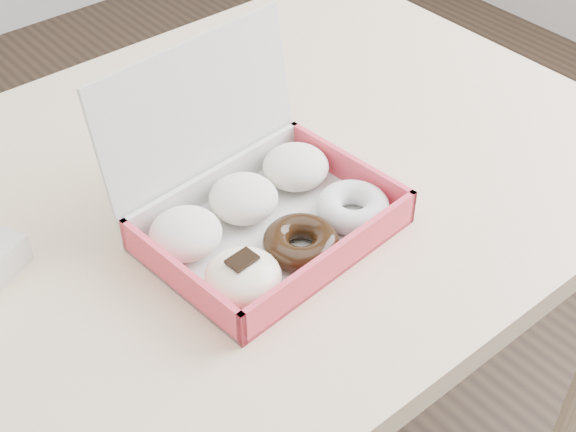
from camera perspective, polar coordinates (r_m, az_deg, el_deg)
table at (r=1.11m, az=-5.35°, el=-1.36°), size 1.20×0.80×0.75m
donut_box at (r=0.97m, az=-2.03°, el=0.45°), size 0.31×0.28×0.21m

